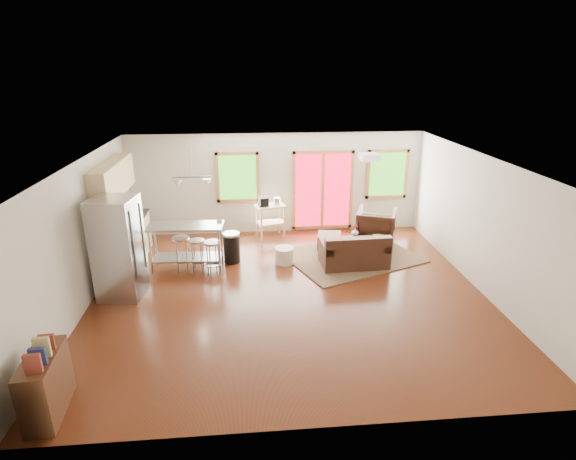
{
  "coord_description": "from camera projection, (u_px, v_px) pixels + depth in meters",
  "views": [
    {
      "loc": [
        -0.74,
        -7.78,
        4.2
      ],
      "look_at": [
        0.0,
        0.3,
        1.2
      ],
      "focal_mm": 28.0,
      "sensor_mm": 36.0,
      "label": 1
    }
  ],
  "objects": [
    {
      "name": "bar_stool_c",
      "position": [
        213.0,
        250.0,
        9.38
      ],
      "size": [
        0.45,
        0.45,
        0.74
      ],
      "rotation": [
        0.0,
        0.0,
        0.37
      ],
      "color": "#B7BABC",
      "rests_on": "floor"
    },
    {
      "name": "cabinets",
      "position": [
        123.0,
        225.0,
        9.76
      ],
      "size": [
        0.64,
        2.24,
        2.3
      ],
      "color": "tan",
      "rests_on": "floor"
    },
    {
      "name": "bar_stool_a",
      "position": [
        181.0,
        246.0,
        9.53
      ],
      "size": [
        0.4,
        0.4,
        0.78
      ],
      "rotation": [
        0.0,
        0.0,
        0.09
      ],
      "color": "#B7BABC",
      "rests_on": "floor"
    },
    {
      "name": "book",
      "position": [
        383.0,
        235.0,
        10.28
      ],
      "size": [
        0.19,
        0.03,
        0.26
      ],
      "primitive_type": "imported",
      "rotation": [
        0.0,
        0.0,
        0.06
      ],
      "color": "maroon",
      "rests_on": "coffee_table"
    },
    {
      "name": "island",
      "position": [
        186.0,
        239.0,
        9.6
      ],
      "size": [
        1.61,
        0.7,
        1.0
      ],
      "rotation": [
        0.0,
        0.0,
        -0.04
      ],
      "color": "#B7BABC",
      "rests_on": "floor"
    },
    {
      "name": "bar_stool_b",
      "position": [
        197.0,
        248.0,
        9.57
      ],
      "size": [
        0.36,
        0.36,
        0.7
      ],
      "rotation": [
        0.0,
        0.0,
        -0.09
      ],
      "color": "#B7BABC",
      "rests_on": "floor"
    },
    {
      "name": "ceiling",
      "position": [
        290.0,
        161.0,
        7.88
      ],
      "size": [
        7.5,
        7.0,
        0.02
      ],
      "primitive_type": "cube",
      "color": "silver",
      "rests_on": "ground"
    },
    {
      "name": "french_doors",
      "position": [
        323.0,
        191.0,
        11.74
      ],
      "size": [
        1.6,
        0.05,
        2.1
      ],
      "color": "red",
      "rests_on": "back_wall"
    },
    {
      "name": "kitchen_cart",
      "position": [
        270.0,
        210.0,
        11.35
      ],
      "size": [
        0.81,
        0.64,
        1.08
      ],
      "rotation": [
        0.0,
        0.0,
        0.29
      ],
      "color": "tan",
      "rests_on": "floor"
    },
    {
      "name": "armchair",
      "position": [
        376.0,
        224.0,
        11.15
      ],
      "size": [
        1.15,
        1.12,
        0.94
      ],
      "primitive_type": "imported",
      "rotation": [
        0.0,
        0.0,
        2.78
      ],
      "color": "black",
      "rests_on": "floor"
    },
    {
      "name": "pouf",
      "position": [
        284.0,
        255.0,
        10.04
      ],
      "size": [
        0.5,
        0.5,
        0.37
      ],
      "primitive_type": "cylinder",
      "rotation": [
        0.0,
        0.0,
        0.22
      ],
      "color": "silver",
      "rests_on": "floor"
    },
    {
      "name": "ceiling_flush",
      "position": [
        370.0,
        157.0,
        8.6
      ],
      "size": [
        0.35,
        0.35,
        0.12
      ],
      "primitive_type": "cube",
      "color": "white",
      "rests_on": "ceiling"
    },
    {
      "name": "loveseat",
      "position": [
        354.0,
        253.0,
        9.85
      ],
      "size": [
        1.47,
        0.87,
        0.77
      ],
      "rotation": [
        0.0,
        0.0,
        0.04
      ],
      "color": "black",
      "rests_on": "floor"
    },
    {
      "name": "left_wall",
      "position": [
        80.0,
        237.0,
        8.01
      ],
      "size": [
        0.02,
        7.0,
        2.6
      ],
      "primitive_type": "cube",
      "color": "beige",
      "rests_on": "ground"
    },
    {
      "name": "rug",
      "position": [
        351.0,
        256.0,
        10.43
      ],
      "size": [
        3.44,
        3.08,
        0.03
      ],
      "primitive_type": "cube",
      "rotation": [
        0.0,
        0.0,
        0.38
      ],
      "color": "#495D3C",
      "rests_on": "floor"
    },
    {
      "name": "window_right",
      "position": [
        387.0,
        174.0,
        11.74
      ],
      "size": [
        1.1,
        0.05,
        1.3
      ],
      "color": "#266314",
      "rests_on": "back_wall"
    },
    {
      "name": "bookshelf",
      "position": [
        46.0,
        384.0,
        5.63
      ],
      "size": [
        0.44,
        0.96,
        1.11
      ],
      "rotation": [
        0.0,
        0.0,
        0.08
      ],
      "color": "#3B2212",
      "rests_on": "floor"
    },
    {
      "name": "cup",
      "position": [
        219.0,
        221.0,
        9.7
      ],
      "size": [
        0.13,
        0.1,
        0.12
      ],
      "primitive_type": "imported",
      "rotation": [
        0.0,
        0.0,
        0.03
      ],
      "color": "silver",
      "rests_on": "island"
    },
    {
      "name": "window_left",
      "position": [
        238.0,
        177.0,
        11.41
      ],
      "size": [
        1.1,
        0.05,
        1.3
      ],
      "color": "#266314",
      "rests_on": "back_wall"
    },
    {
      "name": "floor",
      "position": [
        289.0,
        293.0,
        8.79
      ],
      "size": [
        7.5,
        7.0,
        0.02
      ],
      "primitive_type": "cube",
      "color": "#3B170A",
      "rests_on": "ground"
    },
    {
      "name": "pendant_light",
      "position": [
        192.0,
        182.0,
        9.37
      ],
      "size": [
        0.8,
        0.18,
        0.79
      ],
      "color": "gray",
      "rests_on": "ceiling"
    },
    {
      "name": "vase",
      "position": [
        355.0,
        231.0,
        10.58
      ],
      "size": [
        0.19,
        0.19,
        0.28
      ],
      "rotation": [
        0.0,
        0.0,
        -0.17
      ],
      "color": "silver",
      "rests_on": "coffee_table"
    },
    {
      "name": "refrigerator",
      "position": [
        119.0,
        248.0,
        8.37
      ],
      "size": [
        0.89,
        0.86,
        1.95
      ],
      "rotation": [
        0.0,
        0.0,
        -0.14
      ],
      "color": "#B7BABC",
      "rests_on": "floor"
    },
    {
      "name": "front_wall",
      "position": [
        319.0,
        338.0,
        5.05
      ],
      "size": [
        7.5,
        0.02,
        2.6
      ],
      "primitive_type": "cube",
      "color": "beige",
      "rests_on": "ground"
    },
    {
      "name": "back_wall",
      "position": [
        277.0,
        184.0,
        11.61
      ],
      "size": [
        7.5,
        0.02,
        2.6
      ],
      "primitive_type": "cube",
      "color": "beige",
      "rests_on": "ground"
    },
    {
      "name": "ottoman",
      "position": [
        329.0,
        241.0,
        10.85
      ],
      "size": [
        0.64,
        0.64,
        0.37
      ],
      "primitive_type": "cube",
      "rotation": [
        0.0,
        0.0,
        -0.19
      ],
      "color": "black",
      "rests_on": "floor"
    },
    {
      "name": "right_wall",
      "position": [
        483.0,
        224.0,
        8.65
      ],
      "size": [
        0.02,
        7.0,
        2.6
      ],
      "primitive_type": "cube",
      "color": "beige",
      "rests_on": "ground"
    },
    {
      "name": "coffee_table",
      "position": [
        366.0,
        242.0,
        10.36
      ],
      "size": [
        1.03,
        0.65,
        0.4
      ],
      "rotation": [
        0.0,
        0.0,
        0.05
      ],
      "color": "#3B2212",
      "rests_on": "floor"
    },
    {
      "name": "trash_can",
      "position": [
        232.0,
        247.0,
        10.05
      ],
      "size": [
        0.42,
        0.42,
        0.69
      ],
      "rotation": [
        0.0,
        0.0,
        -0.12
      ],
      "color": "black",
      "rests_on": "floor"
    }
  ]
}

